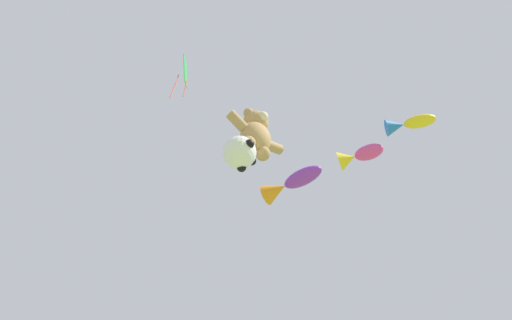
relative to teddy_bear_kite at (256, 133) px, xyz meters
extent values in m
ellipsoid|color=tan|center=(0.00, 0.01, -0.29)|extent=(1.03, 0.88, 1.26)
sphere|color=tan|center=(0.00, 0.01, 0.64)|extent=(0.86, 0.86, 0.86)
sphere|color=beige|center=(0.00, -0.36, 0.57)|extent=(0.36, 0.36, 0.36)
sphere|color=tan|center=(-0.31, 0.01, 0.98)|extent=(0.35, 0.35, 0.35)
cylinder|color=tan|center=(-0.75, 0.01, -0.07)|extent=(0.75, 0.33, 0.58)
sphere|color=tan|center=(-0.28, 0.01, -0.89)|extent=(0.47, 0.47, 0.47)
sphere|color=tan|center=(0.31, 0.01, 0.98)|extent=(0.35, 0.35, 0.35)
cylinder|color=tan|center=(0.75, 0.01, -0.07)|extent=(0.75, 0.33, 0.58)
sphere|color=tan|center=(0.28, 0.01, -0.89)|extent=(0.47, 0.47, 0.47)
sphere|color=white|center=(-0.50, 0.13, -1.45)|extent=(0.98, 0.98, 0.98)
sphere|color=black|center=(-0.05, 0.13, -1.45)|extent=(0.27, 0.27, 0.27)
sphere|color=black|center=(-0.60, 0.43, -1.13)|extent=(0.27, 0.27, 0.27)
sphere|color=black|center=(-0.50, -0.32, -1.52)|extent=(0.27, 0.27, 0.27)
sphere|color=black|center=(-0.29, 0.28, -1.82)|extent=(0.27, 0.27, 0.27)
ellipsoid|color=purple|center=(2.98, 0.78, 0.96)|extent=(1.08, 1.69, 0.56)
cone|color=orange|center=(2.63, 1.95, 0.96)|extent=(1.03, 1.06, 0.82)
sphere|color=black|center=(3.13, 0.30, 1.11)|extent=(0.14, 0.14, 0.14)
ellipsoid|color=#E53F9E|center=(4.24, -1.47, 1.30)|extent=(1.03, 1.23, 0.51)
cone|color=yellow|center=(3.86, -0.73, 1.30)|extent=(0.94, 0.87, 0.75)
sphere|color=black|center=(4.40, -1.77, 1.43)|extent=(0.13, 0.13, 0.13)
ellipsoid|color=yellow|center=(5.06, -3.41, 1.92)|extent=(1.10, 1.24, 0.44)
cone|color=blue|center=(4.53, -2.68, 1.92)|extent=(0.89, 0.89, 0.64)
sphere|color=black|center=(5.28, -3.71, 2.04)|extent=(0.11, 0.11, 0.11)
cube|color=green|center=(-2.37, 1.58, 4.20)|extent=(0.98, 1.17, 1.50)
cylinder|color=red|center=(-2.56, 1.62, 2.68)|extent=(0.03, 0.06, 2.07)
cylinder|color=red|center=(-2.18, 1.55, 2.90)|extent=(0.03, 0.17, 1.64)
camera|label=1|loc=(-4.28, -5.08, -10.93)|focal=28.00mm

